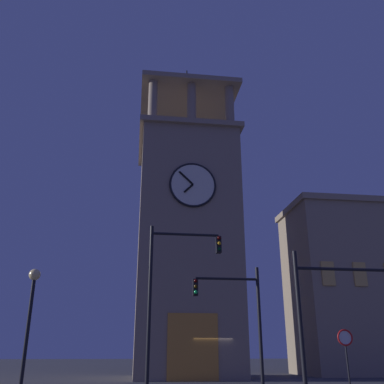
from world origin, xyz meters
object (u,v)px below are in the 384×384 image
traffic_signal_near (337,300)px  no_horn_sign (345,342)px  street_lamp (31,305)px  clocktower (186,244)px  traffic_signal_far (171,281)px  adjacent_wing_building (384,287)px  traffic_signal_mid (237,308)px

traffic_signal_near → no_horn_sign: traffic_signal_near is taller
street_lamp → clocktower: bearing=-117.4°
clocktower → traffic_signal_far: (2.22, 13.55, -4.93)m
adjacent_wing_building → traffic_signal_near: (13.31, 18.85, -3.38)m
no_horn_sign → adjacent_wing_building: bearing=-128.1°
clocktower → no_horn_sign: size_ratio=9.34×
traffic_signal_mid → street_lamp: (8.53, 2.33, -0.21)m
clocktower → traffic_signal_mid: clocktower is taller
adjacent_wing_building → traffic_signal_mid: (15.97, 14.37, -3.30)m
clocktower → traffic_signal_far: 14.59m
traffic_signal_near → traffic_signal_far: traffic_signal_far is taller
street_lamp → traffic_signal_far: bearing=-168.0°
traffic_signal_near → no_horn_sign: (-2.80, -5.45, -1.32)m
clocktower → traffic_signal_near: bearing=102.0°
traffic_signal_mid → traffic_signal_far: size_ratio=0.78×
adjacent_wing_building → traffic_signal_far: size_ratio=2.26×
traffic_signal_near → traffic_signal_mid: size_ratio=0.96×
adjacent_wing_building → traffic_signal_near: bearing=54.8°
clocktower → street_lamp: bearing=62.6°
traffic_signal_mid → no_horn_sign: 5.72m
adjacent_wing_building → street_lamp: bearing=34.3°
traffic_signal_mid → street_lamp: size_ratio=1.15×
adjacent_wing_building → street_lamp: size_ratio=3.33×
no_horn_sign → traffic_signal_near: bearing=62.8°
traffic_signal_far → no_horn_sign: bearing=-165.9°
traffic_signal_mid → no_horn_sign: (-5.46, -0.97, -1.40)m
clocktower → traffic_signal_mid: size_ratio=4.68×
adjacent_wing_building → traffic_signal_mid: size_ratio=2.88×
adjacent_wing_building → no_horn_sign: (10.51, 13.40, -4.70)m
street_lamp → no_horn_sign: street_lamp is taller
adjacent_wing_building → traffic_signal_near: size_ratio=3.00×
traffic_signal_near → traffic_signal_far: 6.76m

